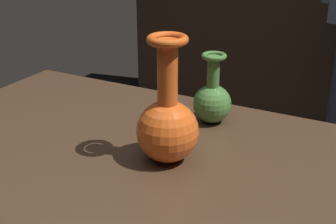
% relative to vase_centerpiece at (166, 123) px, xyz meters
% --- Properties ---
extents(back_display_shelf, '(2.60, 0.40, 0.99)m').
position_rel_vase_centerpiece_xyz_m(back_display_shelf, '(0.00, 2.21, -0.38)').
color(back_display_shelf, '#382619').
rests_on(back_display_shelf, ground_plane).
extents(vase_centerpiece, '(0.12, 0.12, 0.25)m').
position_rel_vase_centerpiece_xyz_m(vase_centerpiece, '(0.00, 0.00, 0.00)').
color(vase_centerpiece, '#E55B1E').
rests_on(vase_centerpiece, display_plinth).
extents(vase_tall_behind, '(0.09, 0.09, 0.16)m').
position_rel_vase_centerpiece_xyz_m(vase_tall_behind, '(0.01, 0.21, -0.02)').
color(vase_tall_behind, '#477A38').
rests_on(vase_tall_behind, display_plinth).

